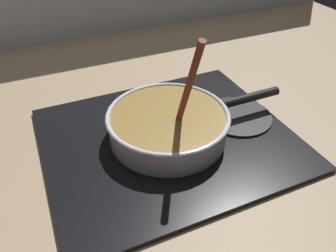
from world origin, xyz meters
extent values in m
cube|color=#9E8466|center=(0.00, 0.00, -0.02)|extent=(2.40, 1.60, 0.04)
cube|color=black|center=(0.10, 0.09, 0.01)|extent=(0.56, 0.48, 0.01)
torus|color=#592D0C|center=(0.10, 0.09, 0.02)|extent=(0.20, 0.20, 0.01)
cylinder|color=#262628|center=(0.30, 0.09, 0.01)|extent=(0.17, 0.17, 0.01)
cylinder|color=silver|center=(0.10, 0.09, 0.04)|extent=(0.27, 0.27, 0.06)
cylinder|color=olive|center=(0.10, 0.09, 0.05)|extent=(0.26, 0.26, 0.05)
torus|color=silver|center=(0.10, 0.09, 0.07)|extent=(0.28, 0.28, 0.01)
cylinder|color=black|center=(0.32, 0.09, 0.06)|extent=(0.17, 0.02, 0.02)
cylinder|color=#EDD88C|center=(0.09, 0.13, 0.06)|extent=(0.03, 0.03, 0.01)
cylinder|color=#EDD88C|center=(0.09, 0.16, 0.06)|extent=(0.04, 0.04, 0.01)
cylinder|color=#EDD88C|center=(0.00, 0.07, 0.06)|extent=(0.03, 0.03, 0.01)
cylinder|color=#EDD88C|center=(0.17, 0.14, 0.06)|extent=(0.04, 0.04, 0.01)
cylinder|color=#E5CC7A|center=(0.12, 0.03, 0.06)|extent=(0.03, 0.03, 0.01)
cylinder|color=#E5CC7A|center=(0.11, 0.06, 0.06)|extent=(0.03, 0.03, 0.01)
cylinder|color=maroon|center=(0.12, 0.03, 0.17)|extent=(0.02, 0.09, 0.23)
cube|color=brown|center=(0.12, 0.07, 0.06)|extent=(0.03, 0.05, 0.01)
camera|label=1|loc=(-0.14, -0.46, 0.50)|focal=35.35mm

